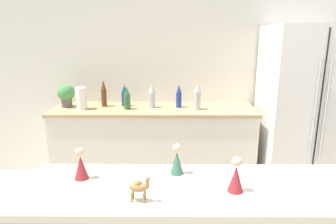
% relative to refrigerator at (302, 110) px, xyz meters
% --- Properties ---
extents(wall_back, '(8.00, 0.06, 2.55)m').
position_rel_refrigerator_xyz_m(wall_back, '(-1.18, 0.42, 0.38)').
color(wall_back, silver).
rests_on(wall_back, ground_plane).
extents(back_counter, '(2.23, 0.63, 0.90)m').
position_rel_refrigerator_xyz_m(back_counter, '(-1.60, 0.09, -0.44)').
color(back_counter, silver).
rests_on(back_counter, ground_plane).
extents(refrigerator, '(0.83, 0.77, 1.78)m').
position_rel_refrigerator_xyz_m(refrigerator, '(0.00, 0.00, 0.00)').
color(refrigerator, silver).
rests_on(refrigerator, ground_plane).
extents(potted_plant, '(0.19, 0.19, 0.25)m').
position_rel_refrigerator_xyz_m(potted_plant, '(-2.58, 0.13, 0.15)').
color(potted_plant, '#595451').
rests_on(potted_plant, back_counter).
extents(paper_towel_roll, '(0.11, 0.11, 0.24)m').
position_rel_refrigerator_xyz_m(paper_towel_roll, '(-2.38, 0.02, 0.13)').
color(paper_towel_roll, white).
rests_on(paper_towel_roll, back_counter).
extents(back_bottle_0, '(0.06, 0.06, 0.31)m').
position_rel_refrigerator_xyz_m(back_bottle_0, '(-2.17, 0.15, 0.15)').
color(back_bottle_0, brown).
rests_on(back_bottle_0, back_counter).
extents(back_bottle_1, '(0.07, 0.07, 0.27)m').
position_rel_refrigerator_xyz_m(back_bottle_1, '(-1.62, 0.10, 0.14)').
color(back_bottle_1, '#B2B7BC').
rests_on(back_bottle_1, back_counter).
extents(back_bottle_2, '(0.08, 0.08, 0.32)m').
position_rel_refrigerator_xyz_m(back_bottle_2, '(-1.13, 0.02, 0.16)').
color(back_bottle_2, '#B2B7BC').
rests_on(back_bottle_2, back_counter).
extents(back_bottle_3, '(0.07, 0.07, 0.25)m').
position_rel_refrigerator_xyz_m(back_bottle_3, '(-1.89, 0.03, 0.12)').
color(back_bottle_3, '#2D6033').
rests_on(back_bottle_3, back_counter).
extents(back_bottle_4, '(0.07, 0.07, 0.25)m').
position_rel_refrigerator_xyz_m(back_bottle_4, '(-1.94, 0.18, 0.13)').
color(back_bottle_4, navy).
rests_on(back_bottle_4, back_counter).
extents(back_bottle_5, '(0.06, 0.06, 0.26)m').
position_rel_refrigerator_xyz_m(back_bottle_5, '(-1.33, 0.12, 0.13)').
color(back_bottle_5, navy).
rests_on(back_bottle_5, back_counter).
extents(camel_figurine, '(0.10, 0.05, 0.12)m').
position_rel_refrigerator_xyz_m(camel_figurine, '(-1.56, -1.97, 0.16)').
color(camel_figurine, olive).
rests_on(camel_figurine, bar_counter).
extents(wise_man_figurine_blue, '(0.07, 0.07, 0.17)m').
position_rel_refrigerator_xyz_m(wise_man_figurine_blue, '(-1.87, -1.77, 0.16)').
color(wise_man_figurine_blue, maroon).
rests_on(wise_man_figurine_blue, bar_counter).
extents(wise_man_figurine_crimson, '(0.07, 0.07, 0.16)m').
position_rel_refrigerator_xyz_m(wise_man_figurine_crimson, '(-1.39, -1.71, 0.16)').
color(wise_man_figurine_crimson, '#33664C').
rests_on(wise_man_figurine_crimson, bar_counter).
extents(wise_man_figurine_purple, '(0.07, 0.07, 0.17)m').
position_rel_refrigerator_xyz_m(wise_man_figurine_purple, '(-1.12, -1.89, 0.16)').
color(wise_man_figurine_purple, maroon).
rests_on(wise_man_figurine_purple, bar_counter).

